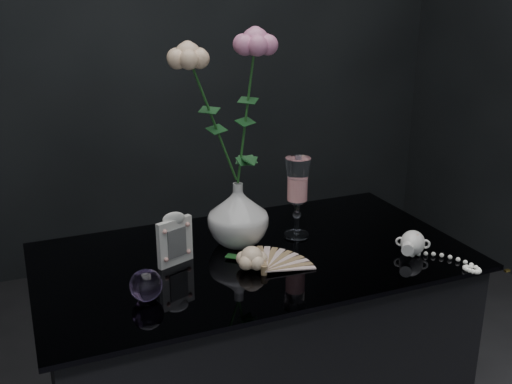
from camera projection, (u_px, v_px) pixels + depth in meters
name	position (u px, v px, depth m)	size (l,w,h in m)	color
table	(254.00, 383.00, 1.61)	(1.05, 0.58, 0.76)	black
vase	(238.00, 214.00, 1.52)	(0.16, 0.16, 0.16)	silver
wine_glass	(297.00, 198.00, 1.56)	(0.07, 0.07, 0.21)	white
picture_frame	(175.00, 238.00, 1.41)	(0.10, 0.08, 0.13)	silver
paperweight	(146.00, 285.00, 1.25)	(0.07, 0.07, 0.07)	#A077C2
paper_fan	(264.00, 269.00, 1.37)	(0.25, 0.19, 0.03)	beige
loose_rose	(252.00, 258.00, 1.40)	(0.13, 0.16, 0.06)	#FFCEA4
pearl_jar	(413.00, 242.00, 1.48)	(0.21, 0.22, 0.06)	white
roses	(228.00, 102.00, 1.41)	(0.26, 0.12, 0.43)	beige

